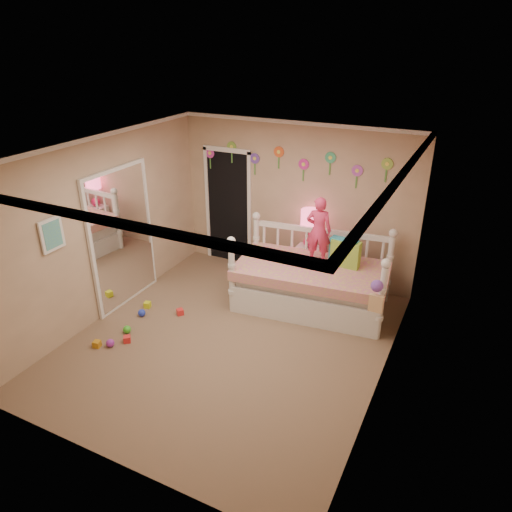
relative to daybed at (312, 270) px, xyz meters
The scene contains 18 objects.
floor 1.63m from the daybed, 115.46° to the right, with size 4.00×4.50×0.01m, color #7F684C.
ceiling 2.50m from the daybed, 115.46° to the right, with size 4.00×4.50×0.01m, color white.
back_wall 1.30m from the daybed, 126.25° to the left, with size 4.00×0.01×2.60m, color tan.
left_wall 3.06m from the daybed, 152.75° to the right, with size 0.01×4.50×2.60m, color tan.
right_wall 2.04m from the daybed, 45.29° to the right, with size 0.01×4.50×2.60m, color tan.
crown_molding 2.47m from the daybed, 115.46° to the right, with size 4.00×4.50×0.06m, color white, non-canonical shape.
daybed is the anchor object (origin of this frame).
pillow_turquoise 0.53m from the daybed, 30.81° to the left, with size 0.41×0.14×0.41m, color teal.
pillow_lime 0.55m from the daybed, 25.29° to the left, with size 0.42×0.16×0.40m, color #8ABB39.
child 0.60m from the daybed, 82.75° to the left, with size 0.37×0.24×1.02m, color #EE3667.
nightstand 0.83m from the daybed, 114.41° to the left, with size 0.38×0.29×0.64m, color white.
table_lamp 0.89m from the daybed, 114.41° to the left, with size 0.29×0.29×0.64m.
closet_doorway 2.13m from the daybed, 155.37° to the left, with size 0.90×0.04×2.07m, color black.
flower_decals 1.75m from the daybed, 130.24° to the left, with size 3.40×0.02×0.50m, color #B2668C, non-canonical shape.
mirror_closet 2.85m from the daybed, 157.81° to the right, with size 0.07×1.30×2.10m, color white.
wall_picture 3.59m from the daybed, 139.16° to the right, with size 0.05×0.34×0.42m, color white.
hanging_bag 1.24m from the daybed, 29.59° to the right, with size 0.20×0.16×0.36m, color beige, non-canonical shape.
toy_scatter 2.59m from the daybed, 140.17° to the right, with size 0.80×1.30×0.11m, color #996666, non-canonical shape.
Camera 1 is at (2.68, -4.64, 3.82)m, focal length 33.41 mm.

